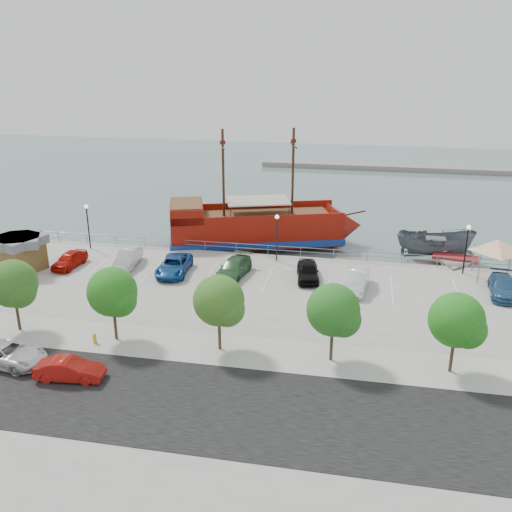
# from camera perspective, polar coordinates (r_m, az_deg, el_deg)

# --- Properties ---
(ground) EXTENTS (160.00, 160.00, 0.00)m
(ground) POSITION_cam_1_polar(r_m,az_deg,el_deg) (45.69, 0.75, -4.47)
(ground) COLOR #4D6665
(land_slab) EXTENTS (100.00, 58.00, 1.20)m
(land_slab) POSITION_cam_1_polar(r_m,az_deg,el_deg) (28.21, -7.47, -21.35)
(land_slab) COLOR gray
(land_slab) RESTS_ON ground
(street) EXTENTS (100.00, 8.00, 0.04)m
(street) POSITION_cam_1_polar(r_m,az_deg,el_deg) (31.59, -4.62, -14.69)
(street) COLOR black
(street) RESTS_ON land_slab
(sidewalk) EXTENTS (100.00, 4.00, 0.05)m
(sidewalk) POSITION_cam_1_polar(r_m,az_deg,el_deg) (36.50, -2.09, -9.43)
(sidewalk) COLOR #AAA7A2
(sidewalk) RESTS_ON land_slab
(seawall_railing) EXTENTS (50.00, 0.06, 1.00)m
(seawall_railing) POSITION_cam_1_polar(r_m,az_deg,el_deg) (52.26, 2.29, 0.56)
(seawall_railing) COLOR slate
(seawall_railing) RESTS_ON land_slab
(far_shore) EXTENTS (40.00, 3.00, 0.80)m
(far_shore) POSITION_cam_1_polar(r_m,az_deg,el_deg) (97.72, 12.51, 8.67)
(far_shore) COLOR gray
(far_shore) RESTS_ON ground
(pirate_ship) EXTENTS (20.02, 11.01, 12.41)m
(pirate_ship) POSITION_cam_1_polar(r_m,az_deg,el_deg) (57.11, 1.38, 2.87)
(pirate_ship) COLOR maroon
(pirate_ship) RESTS_ON ground
(patrol_boat) EXTENTS (7.36, 3.15, 2.79)m
(patrol_boat) POSITION_cam_1_polar(r_m,az_deg,el_deg) (56.18, 17.48, 0.88)
(patrol_boat) COLOR #4F575F
(patrol_boat) RESTS_ON ground
(speedboat) EXTENTS (6.01, 7.48, 1.38)m
(speedboat) POSITION_cam_1_polar(r_m,az_deg,el_deg) (54.91, 19.29, -0.55)
(speedboat) COLOR silver
(speedboat) RESTS_ON ground
(dock_west) EXTENTS (6.59, 3.42, 0.36)m
(dock_west) POSITION_cam_1_polar(r_m,az_deg,el_deg) (57.68, -11.55, 0.64)
(dock_west) COLOR slate
(dock_west) RESTS_ON ground
(dock_mid) EXTENTS (7.22, 3.43, 0.40)m
(dock_mid) POSITION_cam_1_polar(r_m,az_deg,el_deg) (53.52, 11.48, -0.88)
(dock_mid) COLOR slate
(dock_mid) RESTS_ON ground
(dock_east) EXTENTS (7.17, 3.99, 0.39)m
(dock_east) POSITION_cam_1_polar(r_m,az_deg,el_deg) (54.09, 18.70, -1.35)
(dock_east) COLOR slate
(dock_east) RESTS_ON ground
(shed) EXTENTS (4.68, 4.68, 3.04)m
(shed) POSITION_cam_1_polar(r_m,az_deg,el_deg) (52.52, -22.64, 0.33)
(shed) COLOR brown
(shed) RESTS_ON land_slab
(canopy_tent) EXTENTS (4.70, 4.70, 3.88)m
(canopy_tent) POSITION_cam_1_polar(r_m,az_deg,el_deg) (50.19, 23.07, 1.51)
(canopy_tent) COLOR slate
(canopy_tent) RESTS_ON land_slab
(street_van) EXTENTS (5.14, 2.86, 1.36)m
(street_van) POSITION_cam_1_polar(r_m,az_deg,el_deg) (37.88, -23.62, -8.95)
(street_van) COLOR silver
(street_van) RESTS_ON street
(street_sedan) EXTENTS (4.04, 1.75, 1.29)m
(street_sedan) POSITION_cam_1_polar(r_m,az_deg,el_deg) (35.01, -18.13, -10.72)
(street_sedan) COLOR #AE1711
(street_sedan) RESTS_ON street
(fire_hydrant) EXTENTS (0.24, 0.24, 0.70)m
(fire_hydrant) POSITION_cam_1_polar(r_m,az_deg,el_deg) (38.57, -15.83, -7.91)
(fire_hydrant) COLOR #D3B608
(fire_hydrant) RESTS_ON sidewalk
(lamp_post_left) EXTENTS (0.36, 0.36, 4.28)m
(lamp_post_left) POSITION_cam_1_polar(r_m,az_deg,el_deg) (55.82, -16.50, 3.61)
(lamp_post_left) COLOR black
(lamp_post_left) RESTS_ON land_slab
(lamp_post_mid) EXTENTS (0.36, 0.36, 4.28)m
(lamp_post_mid) POSITION_cam_1_polar(r_m,az_deg,el_deg) (50.27, 2.10, 2.66)
(lamp_post_mid) COLOR black
(lamp_post_mid) RESTS_ON land_slab
(lamp_post_right) EXTENTS (0.36, 0.36, 4.28)m
(lamp_post_right) POSITION_cam_1_polar(r_m,az_deg,el_deg) (50.48, 20.35, 1.46)
(lamp_post_right) COLOR black
(lamp_post_right) RESTS_ON land_slab
(tree_b) EXTENTS (3.30, 3.20, 5.00)m
(tree_b) POSITION_cam_1_polar(r_m,az_deg,el_deg) (40.74, -23.01, -2.74)
(tree_b) COLOR #473321
(tree_b) RESTS_ON sidewalk
(tree_c) EXTENTS (3.30, 3.20, 5.00)m
(tree_c) POSITION_cam_1_polar(r_m,az_deg,el_deg) (37.38, -14.01, -3.69)
(tree_c) COLOR #473321
(tree_c) RESTS_ON sidewalk
(tree_d) EXTENTS (3.30, 3.20, 5.00)m
(tree_d) POSITION_cam_1_polar(r_m,az_deg,el_deg) (35.12, -3.54, -4.68)
(tree_d) COLOR #473321
(tree_d) RESTS_ON sidewalk
(tree_e) EXTENTS (3.30, 3.20, 5.00)m
(tree_e) POSITION_cam_1_polar(r_m,az_deg,el_deg) (34.17, 7.96, -5.59)
(tree_e) COLOR #473321
(tree_e) RESTS_ON sidewalk
(tree_f) EXTENTS (3.30, 3.20, 5.00)m
(tree_f) POSITION_cam_1_polar(r_m,az_deg,el_deg) (34.64, 19.65, -6.28)
(tree_f) COLOR #473321
(tree_f) RESTS_ON sidewalk
(parked_car_a) EXTENTS (1.93, 4.13, 1.37)m
(parked_car_a) POSITION_cam_1_polar(r_m,az_deg,el_deg) (52.14, -18.15, -0.33)
(parked_car_a) COLOR #AE0E05
(parked_car_a) RESTS_ON land_slab
(parked_car_b) EXTENTS (1.98, 4.52, 1.45)m
(parked_car_b) POSITION_cam_1_polar(r_m,az_deg,el_deg) (51.01, -12.69, -0.20)
(parked_car_b) COLOR #B9B9B9
(parked_car_b) RESTS_ON land_slab
(parked_car_c) EXTENTS (2.77, 5.29, 1.42)m
(parked_car_c) POSITION_cam_1_polar(r_m,az_deg,el_deg) (48.62, -8.19, -0.94)
(parked_car_c) COLOR navy
(parked_car_c) RESTS_ON land_slab
(parked_car_d) EXTENTS (2.68, 5.16, 1.43)m
(parked_car_d) POSITION_cam_1_polar(r_m,az_deg,el_deg) (47.61, -2.26, -1.20)
(parked_car_d) COLOR #305E33
(parked_car_d) RESTS_ON land_slab
(parked_car_e) EXTENTS (2.40, 4.58, 1.49)m
(parked_car_e) POSITION_cam_1_polar(r_m,az_deg,el_deg) (47.05, 5.21, -1.49)
(parked_car_e) COLOR black
(parked_car_e) RESTS_ON land_slab
(parked_car_f) EXTENTS (2.18, 4.86, 1.55)m
(parked_car_f) POSITION_cam_1_polar(r_m,az_deg,el_deg) (45.57, 9.96, -2.42)
(parked_car_f) COLOR white
(parked_car_f) RESTS_ON land_slab
(parked_car_h) EXTENTS (2.35, 4.89, 1.38)m
(parked_car_h) POSITION_cam_1_polar(r_m,az_deg,el_deg) (47.90, 23.47, -2.84)
(parked_car_h) COLOR #2A5784
(parked_car_h) RESTS_ON land_slab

